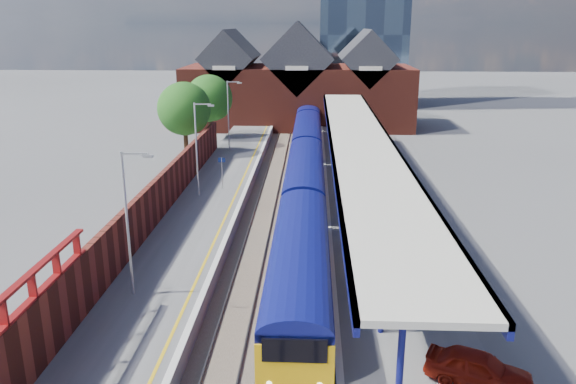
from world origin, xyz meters
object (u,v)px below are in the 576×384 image
at_px(parked_car_red, 479,369).
at_px(parked_car_silver, 396,258).
at_px(parked_car_dark, 402,273).
at_px(train, 306,153).
at_px(lamp_post_d, 230,111).
at_px(lamp_post_c, 198,144).
at_px(parked_car_blue, 419,246).
at_px(lamp_post_b, 130,215).
at_px(platform_sign, 222,168).

relative_size(parked_car_red, parked_car_silver, 0.96).
height_order(parked_car_red, parked_car_dark, parked_car_red).
distance_m(train, lamp_post_d, 10.40).
bearing_deg(lamp_post_d, parked_car_dark, -67.02).
xyz_separation_m(parked_car_red, parked_car_dark, (-1.53, 8.00, -0.03)).
distance_m(lamp_post_c, parked_car_red, 26.89).
bearing_deg(parked_car_red, parked_car_blue, 24.67).
distance_m(train, parked_car_dark, 24.78).
relative_size(train, parked_car_blue, 15.45).
xyz_separation_m(lamp_post_b, parked_car_red, (14.44, -6.44, -3.36)).
distance_m(platform_sign, parked_car_dark, 20.12).
relative_size(lamp_post_c, lamp_post_d, 1.00).
bearing_deg(train, lamp_post_b, -106.92).
distance_m(platform_sign, parked_car_silver, 18.63).
distance_m(lamp_post_b, parked_car_dark, 13.43).
bearing_deg(parked_car_blue, parked_car_red, 178.68).
height_order(lamp_post_d, parked_car_blue, lamp_post_d).
bearing_deg(parked_car_red, lamp_post_d, 45.04).
bearing_deg(lamp_post_b, train, 73.08).
relative_size(parked_car_red, parked_car_blue, 0.87).
bearing_deg(train, parked_car_blue, -72.37).
bearing_deg(lamp_post_c, platform_sign, 55.74).
relative_size(lamp_post_c, parked_car_red, 1.88).
relative_size(lamp_post_b, parked_car_red, 1.88).
distance_m(parked_car_red, parked_car_dark, 8.15).
relative_size(train, lamp_post_c, 9.41).
distance_m(lamp_post_c, parked_car_silver, 18.32).
distance_m(parked_car_silver, parked_car_dark, 1.82).
xyz_separation_m(parked_car_red, parked_car_silver, (-1.59, 9.82, 0.01)).
height_order(parked_car_red, parked_car_blue, parked_car_red).
distance_m(lamp_post_d, parked_car_dark, 33.23).
distance_m(lamp_post_d, parked_car_red, 41.20).
bearing_deg(lamp_post_d, parked_car_red, -69.41).
height_order(lamp_post_d, platform_sign, lamp_post_d).
bearing_deg(platform_sign, parked_car_blue, -44.38).
relative_size(lamp_post_d, parked_car_silver, 1.79).
distance_m(lamp_post_b, parked_car_red, 16.16).
relative_size(lamp_post_d, parked_car_blue, 1.64).
height_order(lamp_post_b, parked_car_dark, lamp_post_b).
bearing_deg(parked_car_blue, lamp_post_d, 26.74).
xyz_separation_m(lamp_post_b, parked_car_silver, (12.85, 3.38, -3.35)).
xyz_separation_m(train, platform_sign, (-6.49, -7.82, 0.57)).
relative_size(lamp_post_b, platform_sign, 2.80).
height_order(train, lamp_post_c, lamp_post_c).
height_order(train, parked_car_silver, train).
xyz_separation_m(platform_sign, parked_car_red, (13.08, -24.44, -1.05)).
xyz_separation_m(platform_sign, parked_car_blue, (13.03, -12.76, -1.10)).
relative_size(parked_car_dark, parked_car_blue, 0.98).
xyz_separation_m(lamp_post_b, lamp_post_d, (0.00, 32.00, 0.00)).
xyz_separation_m(parked_car_red, parked_car_blue, (-0.04, 11.68, -0.04)).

